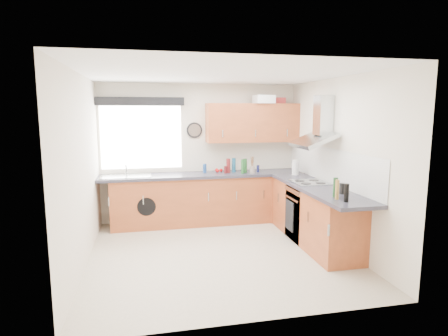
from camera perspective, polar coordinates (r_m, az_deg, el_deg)
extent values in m
plane|color=beige|center=(5.48, -0.74, -12.86)|extent=(3.60, 3.60, 0.00)
cube|color=white|center=(5.13, -0.80, 14.13)|extent=(3.60, 3.60, 0.02)
cube|color=silver|center=(6.92, -3.65, 2.32)|extent=(3.60, 0.02, 2.50)
cube|color=silver|center=(3.44, 5.04, -4.17)|extent=(3.60, 0.02, 2.50)
cube|color=silver|center=(5.13, -20.91, -0.45)|extent=(0.02, 3.60, 2.50)
cube|color=silver|center=(5.78, 17.03, 0.70)|extent=(0.02, 3.60, 2.50)
cube|color=white|center=(6.81, -12.46, 4.57)|extent=(1.40, 0.02, 1.10)
cube|color=black|center=(6.71, -12.65, 9.89)|extent=(1.50, 0.18, 0.14)
cube|color=white|center=(6.05, 15.55, 0.43)|extent=(0.01, 3.00, 0.54)
cube|color=brown|center=(6.76, -4.07, -4.88)|extent=(3.00, 0.58, 0.86)
cube|color=brown|center=(7.14, 8.80, -4.24)|extent=(0.60, 0.60, 0.86)
cube|color=brown|center=(5.94, 13.50, -7.02)|extent=(0.58, 2.10, 0.86)
cube|color=#282732|center=(6.68, -3.25, -1.07)|extent=(3.60, 0.62, 0.05)
cube|color=#282732|center=(5.70, 14.22, -3.01)|extent=(0.62, 2.42, 0.05)
cube|color=black|center=(6.07, 12.81, -6.71)|extent=(0.56, 0.58, 0.85)
cube|color=#B1B8BC|center=(5.96, 12.97, -2.15)|extent=(0.52, 0.52, 0.01)
cube|color=brown|center=(6.91, 4.39, 6.88)|extent=(1.70, 0.35, 0.70)
cube|color=white|center=(6.72, -11.74, -5.17)|extent=(0.60, 0.58, 0.85)
cylinder|color=black|center=(6.83, -4.51, 5.75)|extent=(0.28, 0.04, 0.28)
cube|color=white|center=(6.86, 6.09, 10.37)|extent=(0.38, 0.30, 0.15)
cube|color=#C43637|center=(7.16, 8.27, 10.12)|extent=(0.26, 0.23, 0.11)
cylinder|color=gray|center=(6.70, 4.32, -0.29)|extent=(0.11, 0.11, 0.12)
cylinder|color=white|center=(6.64, 10.84, 0.08)|extent=(0.15, 0.15, 0.26)
cylinder|color=#4E1013|center=(6.69, 0.25, -0.26)|extent=(0.06, 0.06, 0.13)
cylinder|color=navy|center=(6.82, 1.51, 0.45)|extent=(0.07, 0.07, 0.25)
cylinder|color=#1D5221|center=(6.76, 3.26, 0.36)|extent=(0.06, 0.06, 0.25)
cylinder|color=maroon|center=(6.74, 0.66, 0.36)|extent=(0.07, 0.07, 0.26)
cylinder|color=navy|center=(6.77, -2.96, -0.04)|extent=(0.07, 0.07, 0.16)
cylinder|color=#1F5826|center=(6.65, 2.84, 0.23)|extent=(0.05, 0.05, 0.26)
cylinder|color=#141747|center=(6.85, 5.20, -0.09)|extent=(0.05, 0.05, 0.13)
cylinder|color=#BEB7A2|center=(6.87, 3.39, 0.18)|extent=(0.04, 0.04, 0.18)
cylinder|color=black|center=(4.81, 18.17, -3.63)|extent=(0.06, 0.06, 0.23)
cylinder|color=olive|center=(4.92, 16.86, -3.17)|extent=(0.05, 0.05, 0.25)
cylinder|color=black|center=(5.27, 17.55, -3.02)|extent=(0.07, 0.07, 0.15)
cylinder|color=#18431D|center=(5.04, 16.61, -2.86)|extent=(0.06, 0.06, 0.25)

